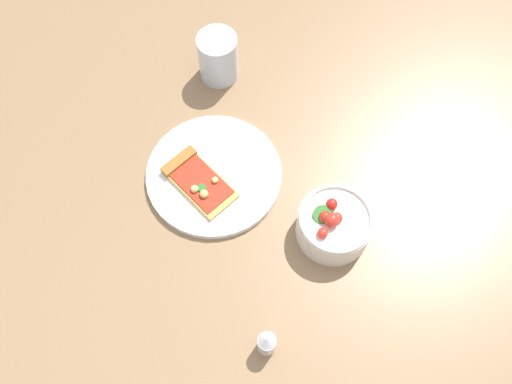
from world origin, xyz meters
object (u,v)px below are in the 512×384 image
Objects in this scene: plate at (214,175)px; salad_bowl at (334,224)px; pizza_slice_main at (197,180)px; pepper_shaker at (267,343)px; soda_glass at (218,58)px.

salad_bowl is (-0.16, 0.17, 0.03)m from plate.
plate is 1.92× the size of salad_bowl.
pizza_slice_main is (0.03, 0.01, 0.01)m from plate.
plate is 1.63× the size of pizza_slice_main.
pizza_slice_main is 0.32m from pepper_shaker.
pepper_shaker reaches higher than plate.
salad_bowl is at bearing 139.43° from pizza_slice_main.
salad_bowl is 0.40m from soda_glass.
pizza_slice_main is 0.25m from soda_glass.
pepper_shaker is (0.10, 0.54, -0.02)m from soda_glass.
soda_glass is 0.55m from pepper_shaker.
soda_glass is 1.59× the size of pepper_shaker.
soda_glass reaches higher than pepper_shaker.
soda_glass is at bearing -117.11° from pizza_slice_main.
pizza_slice_main is 0.26m from salad_bowl.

